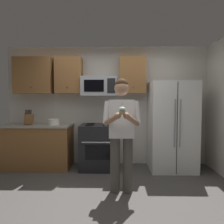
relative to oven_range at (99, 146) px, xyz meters
The scene contains 11 objects.
ground_plane 1.44m from the oven_range, 83.70° to the right, with size 6.00×6.00×0.00m, color #474442.
wall_back 0.94m from the oven_range, 69.02° to the left, with size 4.40×0.10×2.60m, color beige.
oven_range is the anchor object (origin of this frame).
microwave 1.26m from the oven_range, 89.98° to the left, with size 0.74×0.41×0.40m.
refrigerator 1.56m from the oven_range, ahead, with size 0.90×0.75×1.80m.
cabinet_row_upper 1.60m from the oven_range, 163.43° to the left, with size 2.78×0.36×0.76m.
counter_left 1.30m from the oven_range, behind, with size 1.44×0.66×0.92m.
knife_block 1.56m from the oven_range, behind, with size 0.16×0.15×0.32m.
bowl_large_white 1.08m from the oven_range, behind, with size 0.25×0.25×0.11m.
person 1.32m from the oven_range, 68.57° to the right, with size 0.60×0.48×1.76m.
cupcake 1.73m from the oven_range, 73.11° to the right, with size 0.09×0.09×0.17m.
Camera 1 is at (0.21, -2.91, 1.44)m, focal length 33.19 mm.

